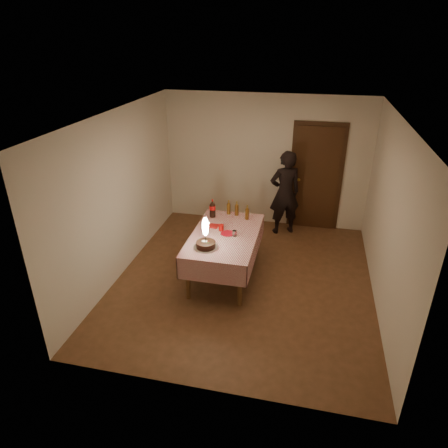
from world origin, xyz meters
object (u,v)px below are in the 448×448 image
at_px(amber_bottle_left, 229,208).
at_px(amber_bottle_right, 247,213).
at_px(dining_table, 225,240).
at_px(red_plate, 228,233).
at_px(birthday_cake, 206,240).
at_px(clear_cup, 235,233).
at_px(cola_bottle, 213,209).
at_px(photographer, 285,193).
at_px(red_cup, 221,227).
at_px(amber_bottle_mid, 237,209).

height_order(amber_bottle_left, amber_bottle_right, same).
bearing_deg(dining_table, red_plate, 31.38).
bearing_deg(birthday_cake, amber_bottle_left, 86.39).
relative_size(dining_table, birthday_cake, 3.54).
distance_m(red_plate, clear_cup, 0.14).
bearing_deg(cola_bottle, dining_table, -59.49).
distance_m(cola_bottle, photographer, 1.64).
distance_m(red_cup, photographer, 1.87).
height_order(dining_table, photographer, photographer).
distance_m(amber_bottle_right, photographer, 1.28).
relative_size(amber_bottle_right, photographer, 0.15).
height_order(birthday_cake, amber_bottle_mid, birthday_cake).
relative_size(red_plate, clear_cup, 2.44).
bearing_deg(red_plate, photographer, 67.09).
distance_m(amber_bottle_left, photographer, 1.35).
height_order(dining_table, amber_bottle_mid, amber_bottle_mid).
height_order(amber_bottle_left, amber_bottle_mid, same).
distance_m(amber_bottle_right, amber_bottle_mid, 0.24).
height_order(red_cup, clear_cup, red_cup).
bearing_deg(red_plate, clear_cup, -24.34).
bearing_deg(birthday_cake, clear_cup, 52.86).
xyz_separation_m(cola_bottle, amber_bottle_left, (0.24, 0.17, -0.03)).
height_order(red_cup, photographer, photographer).
relative_size(red_cup, photographer, 0.06).
xyz_separation_m(red_cup, amber_bottle_mid, (0.13, 0.62, 0.07)).
distance_m(red_plate, amber_bottle_left, 0.75).
bearing_deg(birthday_cake, amber_bottle_mid, 79.56).
distance_m(amber_bottle_mid, photographer, 1.27).
height_order(birthday_cake, cola_bottle, birthday_cake).
distance_m(dining_table, red_plate, 0.12).
bearing_deg(cola_bottle, amber_bottle_right, 3.01).
relative_size(red_cup, amber_bottle_left, 0.39).
bearing_deg(amber_bottle_mid, birthday_cake, -100.44).
xyz_separation_m(clear_cup, photographer, (0.62, 1.80, 0.03)).
bearing_deg(red_cup, cola_bottle, 118.92).
height_order(dining_table, amber_bottle_left, amber_bottle_left).
bearing_deg(amber_bottle_left, dining_table, -82.49).
bearing_deg(birthday_cake, red_cup, 80.93).
bearing_deg(amber_bottle_mid, red_plate, -90.33).
distance_m(birthday_cake, photographer, 2.45).
relative_size(red_plate, cola_bottle, 0.69).
height_order(cola_bottle, amber_bottle_right, cola_bottle).
height_order(cola_bottle, amber_bottle_mid, cola_bottle).
distance_m(dining_table, cola_bottle, 0.72).
distance_m(red_plate, cola_bottle, 0.69).
bearing_deg(cola_bottle, red_plate, -55.33).
distance_m(dining_table, amber_bottle_right, 0.70).
relative_size(amber_bottle_left, amber_bottle_right, 1.00).
bearing_deg(clear_cup, amber_bottle_left, 108.49).
height_order(amber_bottle_left, photographer, photographer).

